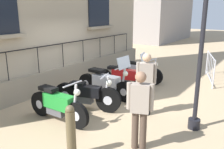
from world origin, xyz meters
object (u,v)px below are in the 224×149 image
motorcycle_white (106,83)px  motorcycle_silver (138,71)px  motorcycle_green (58,105)px  bollard (71,131)px  crowd_barrier (210,67)px  motorcycle_black (87,95)px  lamppost (205,12)px  motorcycle_red (124,76)px  pedestrian_walking (146,81)px  pedestrian_standing (140,107)px

motorcycle_white → motorcycle_silver: 2.15m
motorcycle_green → bollard: motorcycle_green is taller
motorcycle_silver → crowd_barrier: bearing=35.9°
motorcycle_green → bollard: 1.60m
crowd_barrier → bollard: 6.89m
motorcycle_black → lamppost: (2.84, 0.59, 2.27)m
motorcycle_red → motorcycle_green: bearing=-88.8°
pedestrian_walking → motorcycle_green: bearing=-134.2°
motorcycle_green → bollard: bearing=-34.1°
motorcycle_silver → lamppost: lamppost is taller
motorcycle_white → motorcycle_green: bearing=-87.3°
motorcycle_black → bollard: bollard is taller
motorcycle_green → motorcycle_black: (0.08, 1.01, -0.01)m
motorcycle_green → motorcycle_silver: size_ratio=0.93×
pedestrian_standing → motorcycle_black: bearing=157.1°
motorcycle_black → crowd_barrier: bearing=66.7°
motorcycle_red → pedestrian_walking: (1.65, -1.55, 0.50)m
motorcycle_red → lamppost: (2.98, -1.58, 2.25)m
motorcycle_black → motorcycle_red: motorcycle_red is taller
motorcycle_red → pedestrian_standing: size_ratio=1.31×
crowd_barrier → pedestrian_walking: 4.36m
pedestrian_standing → pedestrian_walking: bearing=113.3°
lamppost → crowd_barrier: lamppost is taller
motorcycle_silver → pedestrian_walking: size_ratio=1.24×
motorcycle_red → crowd_barrier: size_ratio=1.06×
lamppost → pedestrian_walking: (-1.33, 0.03, -1.75)m
pedestrian_standing → pedestrian_walking: size_ratio=0.97×
bollard → motorcycle_green: bearing=145.9°
motorcycle_black → pedestrian_standing: bearing=-22.9°
motorcycle_black → lamppost: bearing=11.8°
motorcycle_silver → lamppost: (3.00, -2.68, 2.30)m
motorcycle_green → pedestrian_walking: 2.33m
pedestrian_standing → motorcycle_red: bearing=126.8°
lamppost → motorcycle_silver: bearing=138.3°
motorcycle_red → bollard: motorcycle_red is taller
motorcycle_green → motorcycle_white: 2.13m
motorcycle_white → motorcycle_red: (0.03, 1.05, -0.01)m
motorcycle_black → pedestrian_walking: (1.51, 0.62, 0.52)m
crowd_barrier → pedestrian_walking: pedestrian_walking is taller
lamppost → motorcycle_red: bearing=152.0°
motorcycle_silver → lamppost: 4.64m
motorcycle_black → pedestrian_walking: size_ratio=1.17×
motorcycle_white → lamppost: 3.80m
crowd_barrier → pedestrian_walking: (-0.61, -4.30, 0.39)m
motorcycle_red → crowd_barrier: 3.56m
lamppost → motorcycle_black: bearing=-168.2°
motorcycle_white → motorcycle_red: 1.05m
motorcycle_black → pedestrian_standing: 2.41m
motorcycle_green → motorcycle_red: size_ratio=0.92×
crowd_barrier → motorcycle_white: bearing=-121.1°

